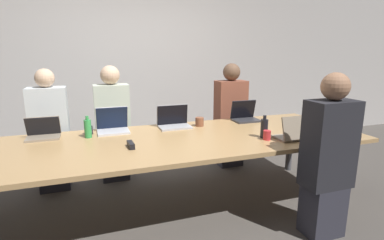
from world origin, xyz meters
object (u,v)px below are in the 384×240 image
person_near_right (328,159)px  person_far_right (230,117)px  laptop_far_center (174,121)px  bottle_far_midleft (88,128)px  laptop_near_right (295,133)px  person_far_left (51,133)px  cup_near_right (267,135)px  person_far_midleft (113,126)px  bottle_near_right (264,128)px  cup_far_center (199,122)px  cup_far_midleft (89,130)px  stapler (131,145)px  laptop_far_midleft (113,125)px  laptop_far_right (245,115)px  laptop_far_left (43,132)px

person_near_right → person_far_right: size_ratio=1.00×
laptop_far_center → bottle_far_midleft: size_ratio=1.63×
laptop_near_right → person_far_left: (-2.28, 1.27, -0.13)m
cup_near_right → person_far_midleft: size_ratio=0.07×
person_near_right → bottle_near_right: (-0.23, 0.60, 0.14)m
cup_far_center → cup_far_midleft: (-1.19, 0.05, -0.01)m
laptop_far_center → stapler: laptop_far_center is taller
cup_far_center → person_far_midleft: size_ratio=0.07×
laptop_near_right → bottle_far_midleft: bearing=-21.1°
laptop_far_center → bottle_far_midleft: laptop_far_center is taller
laptop_far_midleft → cup_near_right: bearing=-30.2°
cup_near_right → bottle_near_right: bottle_near_right is taller
person_far_left → cup_far_midleft: bearing=-45.7°
bottle_far_midleft → stapler: size_ratio=1.43×
laptop_near_right → laptop_far_midleft: laptop_far_midleft is taller
bottle_near_right → person_far_left: size_ratio=0.16×
cup_far_midleft → person_far_left: bearing=134.3°
cup_near_right → laptop_far_right: (0.21, 0.81, 0.02)m
laptop_far_right → laptop_far_midleft: bearing=-179.6°
laptop_near_right → person_near_right: size_ratio=0.25×
cup_near_right → cup_far_center: size_ratio=0.93×
laptop_far_center → laptop_far_midleft: 0.66m
person_far_right → stapler: 1.80m
bottle_near_right → laptop_far_midleft: (-1.38, 0.72, -0.02)m
bottle_far_midleft → laptop_far_right: bearing=5.1°
cup_near_right → person_far_left: size_ratio=0.07×
laptop_near_right → stapler: size_ratio=2.27×
laptop_near_right → laptop_far_left: 2.45m
laptop_far_right → bottle_near_right: bearing=-104.7°
laptop_far_right → person_far_midleft: (-1.54, 0.44, -0.12)m
laptop_far_midleft → laptop_far_left: bearing=-177.6°
cup_far_midleft → bottle_far_midleft: bottle_far_midleft is taller
laptop_far_midleft → laptop_far_center: bearing=-1.6°
person_far_midleft → laptop_far_center: bearing=-36.9°
bottle_far_midleft → laptop_far_left: 0.43m
person_far_right → laptop_far_midleft: (-1.58, -0.41, 0.11)m
cup_near_right → cup_far_midleft: 1.79m
cup_far_center → bottle_far_midleft: (-1.20, -0.08, 0.04)m
bottle_near_right → cup_near_right: bearing=-100.7°
cup_near_right → stapler: 1.28m
laptop_far_midleft → cup_far_center: bearing=-4.5°
cup_near_right → laptop_far_center: laptop_far_center is taller
bottle_near_right → person_far_right: bearing=80.1°
laptop_far_midleft → person_far_left: 0.77m
person_near_right → laptop_far_right: size_ratio=4.37×
bottle_far_midleft → laptop_near_right: bearing=-21.1°
person_far_midleft → person_far_left: (-0.68, -0.06, -0.02)m
laptop_far_right → bottle_far_midleft: size_ratio=1.47×
laptop_far_right → stapler: (-1.47, -0.62, -0.05)m
cup_far_center → laptop_far_midleft: 0.95m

